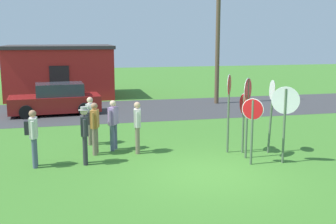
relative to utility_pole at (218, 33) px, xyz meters
name	(u,v)px	position (x,y,z in m)	size (l,w,h in m)	color
ground_plane	(208,174)	(-4.44, -11.69, -3.93)	(80.00, 80.00, 0.00)	#3D7528
street_asphalt	(143,110)	(-4.44, -1.08, -3.92)	(60.00, 6.40, 0.01)	#38383A
building_background	(60,71)	(-8.65, 4.83, -2.32)	(6.50, 4.94, 3.21)	#B2231E
utility_pole	(218,33)	(0.00, 0.00, 0.00)	(1.80, 0.24, 7.49)	brown
parked_car_on_street	(56,100)	(-8.76, -1.32, -3.24)	(4.41, 2.24, 1.51)	maroon
stop_sign_low_front	(271,105)	(-1.78, -10.07, -2.33)	(0.17, 0.63, 2.39)	#51664C
stop_sign_rear_right	(247,104)	(-2.79, -10.47, -2.20)	(0.49, 0.57, 2.53)	#51664C
stop_sign_nearest	(229,100)	(-3.11, -9.72, -2.19)	(0.36, 0.59, 2.58)	#51664C
stop_sign_center_cluster	(285,111)	(-1.91, -11.20, -2.33)	(0.69, 0.46, 2.32)	#51664C
stop_sign_leaning_right	(244,113)	(-2.65, -9.88, -2.60)	(0.07, 0.71, 1.96)	#51664C
stop_sign_rear_left	(252,121)	(-2.91, -11.12, -2.59)	(0.51, 0.40, 1.99)	#51664C
person_in_blue	(33,134)	(-9.17, -9.90, -2.94)	(0.35, 0.57, 1.69)	#4C5670
person_on_left	(85,132)	(-7.71, -9.94, -2.94)	(0.32, 0.57, 1.74)	#2D2D33
person_holding_notes	(94,125)	(-7.37, -8.95, -2.94)	(0.42, 0.55, 1.69)	#7A6B56
person_in_dark_shirt	(113,122)	(-6.72, -8.59, -2.97)	(0.38, 0.49, 1.69)	#4C5670
person_with_sunhat	(137,124)	(-5.99, -9.10, -2.97)	(0.28, 0.56, 1.69)	#7A6B56
person_near_signs	(90,118)	(-7.42, -7.64, -2.97)	(0.34, 0.54, 1.69)	#7A6B56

